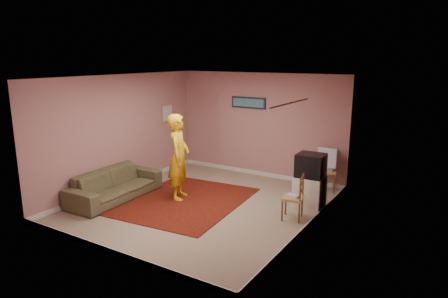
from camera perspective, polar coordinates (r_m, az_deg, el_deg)
The scene contains 26 objects.
ground at distance 8.32m, azimuth -2.97°, elevation -7.95°, with size 5.00×5.00×0.00m, color gray.
wall_back at distance 10.06m, azimuth 5.06°, elevation 3.41°, with size 4.50×0.02×2.60m, color #9E6E68.
wall_front at distance 6.13m, azimuth -16.55°, elevation -3.44°, with size 4.50×0.02×2.60m, color #9E6E68.
wall_left at distance 9.39m, azimuth -14.45°, elevation 2.35°, with size 0.02×5.00×2.60m, color #9E6E68.
wall_right at distance 6.94m, azimuth 12.37°, elevation -1.26°, with size 0.02×5.00×2.60m, color #9E6E68.
ceiling at distance 7.77m, azimuth -3.20°, elevation 10.24°, with size 4.50×5.00×0.02m, color white.
baseboard_back at distance 10.34m, azimuth 4.90°, elevation -3.44°, with size 4.50×0.02×0.10m, color silver.
baseboard_front at distance 6.59m, azimuth -15.76°, elevation -13.90°, with size 4.50×0.02×0.10m, color silver.
baseboard_left at distance 9.69m, azimuth -13.99°, elevation -4.94°, with size 0.02×5.00×0.10m, color silver.
baseboard_right at distance 7.35m, azimuth 11.81°, elevation -10.73°, with size 0.02×5.00×0.10m, color silver.
window at distance 6.09m, azimuth 9.53°, elevation -1.70°, with size 0.01×1.10×1.50m, color black.
curtain_sheer at distance 6.02m, azimuth 8.79°, elevation -3.83°, with size 0.01×0.75×2.10m, color white.
curtain_floral at distance 6.65m, azimuth 11.05°, elevation -2.29°, with size 0.01×0.35×2.10m, color #F3E5CF.
curtain_rod at distance 5.95m, azimuth 9.46°, elevation 6.49°, with size 0.02×0.02×1.40m, color brown.
picture_back at distance 10.09m, azimuth 3.51°, elevation 6.62°, with size 0.95×0.04×0.28m.
picture_left at distance 10.48m, azimuth -8.11°, elevation 5.11°, with size 0.04×0.38×0.42m.
area_rug at distance 8.54m, azimuth -5.57°, elevation -7.37°, with size 2.27×2.84×0.02m, color #320508.
tv_cabinet at distance 8.10m, azimuth 12.10°, elevation -6.21°, with size 0.55×0.50×0.70m, color white.
crt_tv at distance 7.93m, azimuth 12.26°, elevation -2.28°, with size 0.55×0.49×0.45m.
chair_a at distance 9.27m, azimuth 14.45°, elevation -2.33°, with size 0.53×0.51×0.52m.
dvd_player at distance 9.28m, azimuth 14.42°, elevation -2.74°, with size 0.32×0.23×0.05m, color #B2B3B7.
blue_throw at distance 9.22m, azimuth 14.51°, elevation -1.21°, with size 0.42×0.05×0.44m, color #96BDF5.
chair_b at distance 7.56m, azimuth 9.81°, elevation -6.12°, with size 0.44×0.46×0.47m.
game_console at distance 7.58m, azimuth 9.79°, elevation -6.58°, with size 0.21×0.15×0.04m, color silver.
sofa at distance 8.85m, azimuth -15.28°, elevation -4.95°, with size 2.15×0.84×0.63m, color brown.
person at distance 8.46m, azimuth -6.47°, elevation -1.14°, with size 0.67×0.44×1.83m, color gold.
Camera 1 is at (4.44, -6.37, 2.99)m, focal length 32.00 mm.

